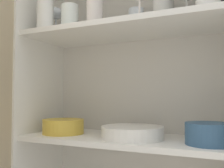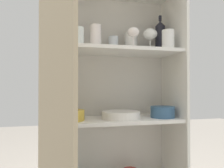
% 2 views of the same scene
% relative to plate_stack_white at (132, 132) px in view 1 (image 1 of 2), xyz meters
% --- Properties ---
extents(cupboard_back_panel, '(0.82, 0.02, 1.46)m').
position_rel_plate_stack_white_xyz_m(cupboard_back_panel, '(-0.04, 0.19, 0.03)').
color(cupboard_back_panel, silver).
rests_on(cupboard_back_panel, ground_plane).
extents(cupboard_side_left, '(0.02, 0.34, 1.46)m').
position_rel_plate_stack_white_xyz_m(cupboard_side_left, '(-0.44, 0.03, 0.03)').
color(cupboard_side_left, white).
rests_on(cupboard_side_left, ground_plane).
extents(shelf_board_middle, '(0.79, 0.30, 0.02)m').
position_rel_plate_stack_white_xyz_m(shelf_board_middle, '(-0.04, 0.03, -0.03)').
color(shelf_board_middle, white).
extents(shelf_board_upper, '(0.79, 0.30, 0.02)m').
position_rel_plate_stack_white_xyz_m(shelf_board_upper, '(-0.04, 0.03, 0.38)').
color(shelf_board_upper, white).
extents(tumbler_glass_0, '(0.08, 0.08, 0.12)m').
position_rel_plate_stack_white_xyz_m(tumbler_glass_0, '(0.10, 0.09, 0.46)').
color(tumbler_glass_0, white).
rests_on(tumbler_glass_0, shelf_board_upper).
extents(tumbler_glass_1, '(0.07, 0.07, 0.11)m').
position_rel_plate_stack_white_xyz_m(tumbler_glass_1, '(-0.26, -0.02, 0.45)').
color(tumbler_glass_1, white).
rests_on(tumbler_glass_1, shelf_board_upper).
extents(tumbler_glass_3, '(0.07, 0.07, 0.13)m').
position_rel_plate_stack_white_xyz_m(tumbler_glass_3, '(-0.16, -0.00, 0.46)').
color(tumbler_glass_3, silver).
rests_on(tumbler_glass_3, shelf_board_upper).
extents(tumbler_glass_4, '(0.07, 0.07, 0.13)m').
position_rel_plate_stack_white_xyz_m(tumbler_glass_4, '(-0.35, -0.07, 0.46)').
color(tumbler_glass_4, white).
rests_on(tumbler_glass_4, shelf_board_upper).
extents(tumbler_glass_5, '(0.06, 0.06, 0.10)m').
position_rel_plate_stack_white_xyz_m(tumbler_glass_5, '(-0.02, 0.11, 0.44)').
color(tumbler_glass_5, white).
rests_on(tumbler_glass_5, shelf_board_upper).
extents(wine_glass_1, '(0.07, 0.07, 0.14)m').
position_rel_plate_stack_white_xyz_m(wine_glass_1, '(-0.38, 0.04, 0.49)').
color(wine_glass_1, white).
rests_on(wine_glass_1, shelf_board_upper).
extents(plate_stack_white, '(0.23, 0.23, 0.04)m').
position_rel_plate_stack_white_xyz_m(plate_stack_white, '(0.00, 0.00, 0.00)').
color(plate_stack_white, white).
rests_on(plate_stack_white, shelf_board_middle).
extents(mixing_bowl_large, '(0.17, 0.17, 0.06)m').
position_rel_plate_stack_white_xyz_m(mixing_bowl_large, '(-0.30, -0.00, 0.01)').
color(mixing_bowl_large, gold).
rests_on(mixing_bowl_large, shelf_board_middle).
extents(serving_bowl_small, '(0.15, 0.15, 0.07)m').
position_rel_plate_stack_white_xyz_m(serving_bowl_small, '(0.26, -0.02, 0.02)').
color(serving_bowl_small, '#33567A').
rests_on(serving_bowl_small, shelf_board_middle).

